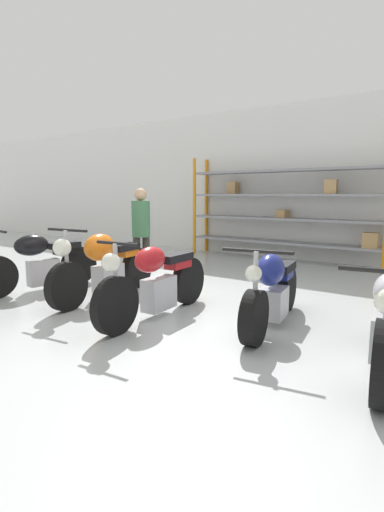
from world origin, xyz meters
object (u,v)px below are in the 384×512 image
object	(u,v)px
motorcycle_black	(39,261)
person_browsing	(141,227)
shelving_rack	(284,207)
motorcycle_orange	(104,265)
motorcycle_blue	(273,290)
motorcycle_red	(156,282)

from	to	relation	value
motorcycle_black	person_browsing	xyz separation A→B (m)	(0.81, 1.51, 0.48)
shelving_rack	person_browsing	distance (m)	3.76
shelving_rack	motorcycle_orange	world-z (taller)	shelving_rack
motorcycle_black	person_browsing	distance (m)	1.78
person_browsing	motorcycle_black	bearing A→B (deg)	85.26
motorcycle_orange	motorcycle_blue	bearing A→B (deg)	89.56
shelving_rack	motorcycle_blue	distance (m)	4.90
shelving_rack	motorcycle_blue	world-z (taller)	shelving_rack
motorcycle_black	person_browsing	size ratio (longest dim) A/B	1.24
motorcycle_blue	person_browsing	xyz separation A→B (m)	(-2.92, 0.91, 0.53)
person_browsing	motorcycle_blue	bearing A→B (deg)	-173.78
motorcycle_blue	motorcycle_black	bearing A→B (deg)	-90.56
motorcycle_orange	person_browsing	bearing A→B (deg)	-169.43
person_browsing	motorcycle_orange	bearing A→B (deg)	131.27
shelving_rack	motorcycle_black	xyz separation A→B (m)	(-1.94, -5.09, -0.75)
motorcycle_orange	person_browsing	size ratio (longest dim) A/B	1.35
shelving_rack	motorcycle_orange	distance (m)	4.90
shelving_rack	person_browsing	world-z (taller)	shelving_rack
motorcycle_orange	motorcycle_blue	size ratio (longest dim) A/B	1.12
shelving_rack	motorcycle_blue	xyz separation A→B (m)	(1.79, -4.49, -0.81)
motorcycle_orange	motorcycle_blue	distance (m)	2.56
motorcycle_black	motorcycle_red	bearing A→B (deg)	98.41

